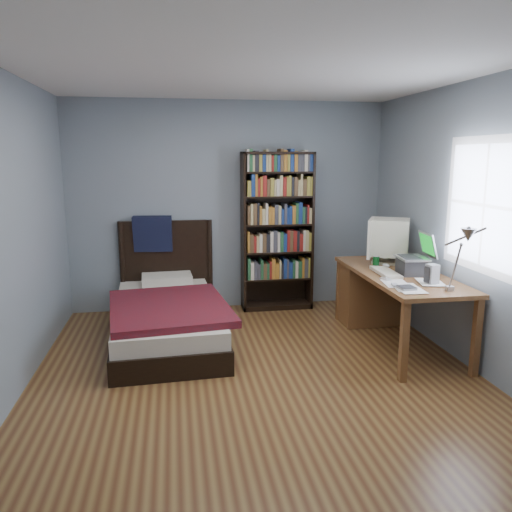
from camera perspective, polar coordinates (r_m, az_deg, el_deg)
name	(u,v)px	position (r m, az deg, el deg)	size (l,w,h in m)	color
room	(261,232)	(4.02, 0.56, 2.79)	(4.20, 4.24, 2.50)	#532E18
desk	(378,290)	(5.59, 13.79, -3.81)	(0.75, 1.75, 0.73)	brown
crt_monitor	(387,238)	(5.45, 14.76, 2.02)	(0.58, 0.53, 0.48)	beige
laptop	(413,263)	(5.04, 17.52, -0.72)	(0.35, 0.35, 0.41)	#2D2D30
desk_lamp	(466,242)	(4.09, 22.85, 1.53)	(0.23, 0.51, 0.61)	#99999E
keyboard	(386,272)	(4.99, 14.61, -1.82)	(0.17, 0.45, 0.03)	beige
speaker	(432,274)	(4.70, 19.49, -1.99)	(0.09, 0.09, 0.18)	#99999C
soda_can	(376,262)	(5.24, 13.55, -0.67)	(0.07, 0.07, 0.12)	#083C1A
mouse	(386,265)	(5.30, 14.63, -1.05)	(0.06, 0.11, 0.04)	silver
phone_silver	(385,279)	(4.74, 14.58, -2.56)	(0.05, 0.10, 0.02)	silver
phone_grey	(395,285)	(4.54, 15.59, -3.23)	(0.05, 0.10, 0.02)	#99999C
external_drive	(407,288)	(4.45, 16.84, -3.55)	(0.13, 0.13, 0.03)	#99999C
bookshelf	(277,231)	(6.05, 2.42, 2.82)	(0.86, 0.30, 1.90)	black
bed	(167,313)	(5.29, -10.15, -6.39)	(1.26, 2.15, 1.16)	black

